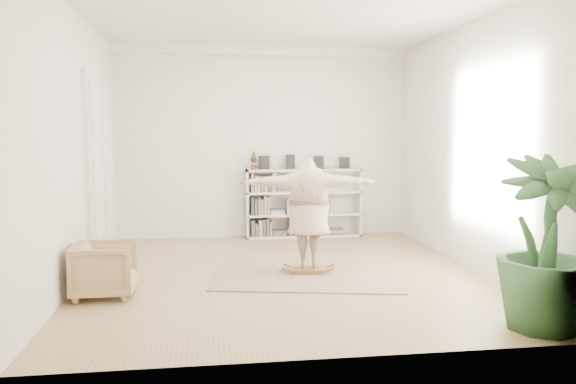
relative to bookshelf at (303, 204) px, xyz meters
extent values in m
plane|color=#97724E|center=(-0.74, -2.82, -0.64)|extent=(6.00, 6.00, 0.00)
plane|color=silver|center=(-0.74, 0.18, 1.16)|extent=(5.50, 0.00, 5.50)
plane|color=silver|center=(-0.74, -5.82, 1.16)|extent=(5.50, 0.00, 5.50)
plane|color=silver|center=(-3.49, -2.82, 1.16)|extent=(0.00, 6.00, 6.00)
plane|color=silver|center=(2.01, -2.82, 1.16)|extent=(0.00, 6.00, 6.00)
plane|color=white|center=(-0.74, -2.82, 2.96)|extent=(6.00, 6.00, 0.00)
cube|color=white|center=(-0.74, 0.12, 2.87)|extent=(5.50, 0.12, 0.18)
cube|color=white|center=(-3.45, -1.52, 0.76)|extent=(0.08, 1.78, 2.92)
cube|color=silver|center=(-3.43, -1.92, 0.76)|extent=(0.06, 0.78, 2.80)
cube|color=silver|center=(-3.43, -1.12, 0.76)|extent=(0.06, 0.78, 2.80)
cube|color=silver|center=(-1.07, -0.01, 0.01)|extent=(0.04, 0.35, 1.30)
cube|color=silver|center=(1.09, -0.01, 0.01)|extent=(0.04, 0.35, 1.30)
cube|color=silver|center=(0.01, 0.14, 0.01)|extent=(2.20, 0.04, 1.30)
cube|color=silver|center=(0.01, -0.01, -0.62)|extent=(2.20, 0.35, 0.04)
cube|color=silver|center=(0.01, -0.01, -0.21)|extent=(2.20, 0.35, 0.04)
cube|color=silver|center=(0.01, -0.01, 0.22)|extent=(2.20, 0.35, 0.04)
cube|color=silver|center=(0.01, -0.01, 0.64)|extent=(2.20, 0.35, 0.04)
cube|color=black|center=(-0.74, 0.04, 0.78)|extent=(0.18, 0.07, 0.24)
cube|color=black|center=(-0.24, 0.04, 0.78)|extent=(0.18, 0.07, 0.24)
cube|color=black|center=(0.31, 0.04, 0.78)|extent=(0.18, 0.07, 0.24)
cube|color=black|center=(0.81, 0.04, 0.78)|extent=(0.18, 0.07, 0.24)
imported|color=tan|center=(-3.04, -3.57, -0.30)|extent=(0.74, 0.72, 0.67)
cube|color=tan|center=(-0.40, -2.83, -0.63)|extent=(2.85, 2.46, 0.02)
cube|color=brown|center=(-0.40, -2.83, -0.56)|extent=(0.55, 0.39, 0.03)
cube|color=brown|center=(-0.40, -2.83, -0.60)|extent=(0.34, 0.12, 0.04)
cube|color=brown|center=(-0.40, -2.83, -0.60)|extent=(0.34, 0.12, 0.04)
cube|color=brown|center=(-0.40, -2.83, -0.56)|extent=(0.20, 0.09, 0.10)
cube|color=brown|center=(-0.40, -2.83, -0.56)|extent=(0.20, 0.09, 0.10)
imported|color=beige|center=(-0.40, -2.83, 0.27)|extent=(1.98, 0.90, 1.56)
imported|color=#2D572B|center=(1.56, -5.37, 0.25)|extent=(1.04, 1.04, 1.77)
camera|label=1|loc=(-1.77, -10.48, 1.34)|focal=35.00mm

